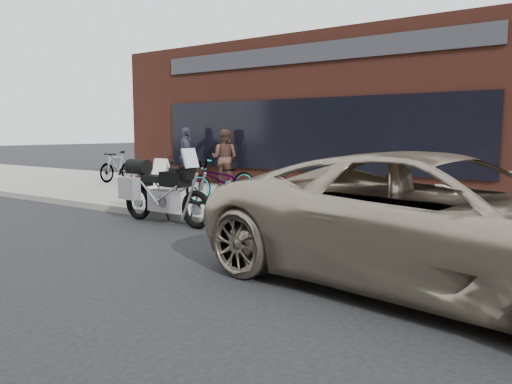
{
  "coord_description": "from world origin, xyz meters",
  "views": [
    {
      "loc": [
        5.01,
        -3.05,
        1.79
      ],
      "look_at": [
        0.5,
        3.25,
        0.85
      ],
      "focal_mm": 35.0,
      "sensor_mm": 36.0,
      "label": 1
    }
  ],
  "objects_px": {
    "bicycle_front": "(222,180)",
    "sandwich_sign": "(161,175)",
    "bicycle_rear": "(117,166)",
    "cafe_patron_left": "(224,158)",
    "minivan": "(441,223)",
    "cafe_patron_right": "(186,156)",
    "cafe_table": "(176,177)",
    "motorcycle": "(159,191)"
  },
  "relations": [
    {
      "from": "minivan",
      "to": "motorcycle",
      "type": "bearing_deg",
      "value": 86.51
    },
    {
      "from": "sandwich_sign",
      "to": "cafe_patron_right",
      "type": "height_order",
      "value": "cafe_patron_right"
    },
    {
      "from": "minivan",
      "to": "bicycle_rear",
      "type": "height_order",
      "value": "minivan"
    },
    {
      "from": "sandwich_sign",
      "to": "bicycle_rear",
      "type": "bearing_deg",
      "value": 169.12
    },
    {
      "from": "cafe_patron_left",
      "to": "sandwich_sign",
      "type": "bearing_deg",
      "value": 60.41
    },
    {
      "from": "sandwich_sign",
      "to": "minivan",
      "type": "bearing_deg",
      "value": -15.05
    },
    {
      "from": "minivan",
      "to": "cafe_patron_right",
      "type": "xyz_separation_m",
      "value": [
        -9.36,
        5.77,
        0.26
      ]
    },
    {
      "from": "cafe_patron_right",
      "to": "motorcycle",
      "type": "bearing_deg",
      "value": 166.82
    },
    {
      "from": "bicycle_rear",
      "to": "bicycle_front",
      "type": "bearing_deg",
      "value": -25.67
    },
    {
      "from": "bicycle_rear",
      "to": "sandwich_sign",
      "type": "xyz_separation_m",
      "value": [
        3.37,
        -1.24,
        -0.04
      ]
    },
    {
      "from": "bicycle_rear",
      "to": "cafe_patron_right",
      "type": "xyz_separation_m",
      "value": [
        2.46,
        0.69,
        0.39
      ]
    },
    {
      "from": "minivan",
      "to": "cafe_table",
      "type": "height_order",
      "value": "minivan"
    },
    {
      "from": "minivan",
      "to": "cafe_table",
      "type": "relative_size",
      "value": 8.01
    },
    {
      "from": "bicycle_front",
      "to": "cafe_table",
      "type": "bearing_deg",
      "value": 174.65
    },
    {
      "from": "bicycle_rear",
      "to": "cafe_table",
      "type": "xyz_separation_m",
      "value": [
        3.32,
        -0.64,
        -0.13
      ]
    },
    {
      "from": "bicycle_front",
      "to": "sandwich_sign",
      "type": "height_order",
      "value": "bicycle_front"
    },
    {
      "from": "minivan",
      "to": "bicycle_rear",
      "type": "bearing_deg",
      "value": 74.33
    },
    {
      "from": "sandwich_sign",
      "to": "cafe_patron_right",
      "type": "relative_size",
      "value": 0.51
    },
    {
      "from": "minivan",
      "to": "sandwich_sign",
      "type": "distance_m",
      "value": 9.28
    },
    {
      "from": "minivan",
      "to": "sandwich_sign",
      "type": "xyz_separation_m",
      "value": [
        -8.45,
        3.84,
        -0.17
      ]
    },
    {
      "from": "cafe_patron_right",
      "to": "bicycle_front",
      "type": "bearing_deg",
      "value": -176.3
    },
    {
      "from": "cafe_patron_left",
      "to": "bicycle_rear",
      "type": "bearing_deg",
      "value": -4.27
    },
    {
      "from": "motorcycle",
      "to": "cafe_patron_left",
      "type": "height_order",
      "value": "cafe_patron_left"
    },
    {
      "from": "bicycle_rear",
      "to": "cafe_patron_right",
      "type": "bearing_deg",
      "value": 5.71
    },
    {
      "from": "minivan",
      "to": "bicycle_front",
      "type": "xyz_separation_m",
      "value": [
        -6.0,
        3.45,
        -0.12
      ]
    },
    {
      "from": "minivan",
      "to": "cafe_patron_left",
      "type": "height_order",
      "value": "cafe_patron_left"
    },
    {
      "from": "motorcycle",
      "to": "sandwich_sign",
      "type": "xyz_separation_m",
      "value": [
        -2.79,
        2.73,
        -0.03
      ]
    },
    {
      "from": "minivan",
      "to": "cafe_patron_right",
      "type": "bearing_deg",
      "value": 65.91
    },
    {
      "from": "cafe_patron_right",
      "to": "minivan",
      "type": "bearing_deg",
      "value": -173.27
    },
    {
      "from": "sandwich_sign",
      "to": "cafe_patron_left",
      "type": "xyz_separation_m",
      "value": [
        0.45,
        2.16,
        0.4
      ]
    },
    {
      "from": "minivan",
      "to": "sandwich_sign",
      "type": "relative_size",
      "value": 6.13
    },
    {
      "from": "sandwich_sign",
      "to": "cafe_patron_left",
      "type": "distance_m",
      "value": 2.25
    },
    {
      "from": "motorcycle",
      "to": "cafe_patron_left",
      "type": "bearing_deg",
      "value": 117.03
    },
    {
      "from": "minivan",
      "to": "cafe_table",
      "type": "distance_m",
      "value": 9.59
    },
    {
      "from": "motorcycle",
      "to": "cafe_patron_right",
      "type": "height_order",
      "value": "cafe_patron_right"
    },
    {
      "from": "bicycle_front",
      "to": "cafe_patron_right",
      "type": "height_order",
      "value": "cafe_patron_right"
    },
    {
      "from": "bicycle_front",
      "to": "cafe_patron_right",
      "type": "xyz_separation_m",
      "value": [
        -3.36,
        2.32,
        0.38
      ]
    },
    {
      "from": "motorcycle",
      "to": "cafe_patron_left",
      "type": "relative_size",
      "value": 1.38
    },
    {
      "from": "cafe_table",
      "to": "cafe_patron_right",
      "type": "height_order",
      "value": "cafe_patron_right"
    },
    {
      "from": "minivan",
      "to": "bicycle_rear",
      "type": "relative_size",
      "value": 3.4
    },
    {
      "from": "bicycle_rear",
      "to": "cafe_patron_left",
      "type": "bearing_deg",
      "value": 3.54
    },
    {
      "from": "minivan",
      "to": "bicycle_front",
      "type": "height_order",
      "value": "minivan"
    }
  ]
}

